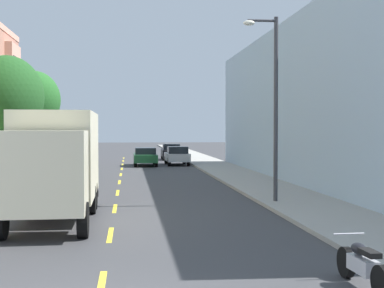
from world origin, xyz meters
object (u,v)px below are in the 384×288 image
(parked_hatchback_charcoal, at_px, (63,158))
(parked_hatchback_silver, at_px, (177,156))
(parked_wagon_white, at_px, (77,151))
(parked_motorcycle, at_px, (363,266))
(parked_wagon_red, at_px, (20,176))
(street_tree_third, at_px, (7,97))
(street_tree_farthest, at_px, (34,100))
(street_lamp, at_px, (272,95))
(delivery_box_truck, at_px, (56,159))
(parked_hatchback_black, at_px, (171,152))
(moving_forest_sedan, at_px, (145,156))

(parked_hatchback_charcoal, xyz_separation_m, parked_hatchback_silver, (8.73, 2.20, 0.00))
(parked_wagon_white, distance_m, parked_motorcycle, 44.01)
(parked_wagon_white, bearing_deg, parked_hatchback_silver, -44.88)
(parked_wagon_red, bearing_deg, street_tree_third, 105.77)
(street_tree_farthest, bearing_deg, parked_hatchback_silver, 12.92)
(street_tree_third, bearing_deg, street_lamp, -44.15)
(parked_hatchback_charcoal, xyz_separation_m, parked_wagon_red, (0.01, -16.54, 0.05))
(street_tree_farthest, relative_size, parked_hatchback_silver, 1.74)
(parked_hatchback_silver, bearing_deg, street_lamp, -86.13)
(street_tree_third, bearing_deg, parked_motorcycle, -64.10)
(delivery_box_truck, relative_size, parked_motorcycle, 3.62)
(parked_motorcycle, bearing_deg, parked_hatchback_black, 90.39)
(parked_wagon_white, bearing_deg, parked_motorcycle, -78.12)
(parked_hatchback_black, distance_m, parked_hatchback_silver, 7.68)
(parked_wagon_red, distance_m, parked_wagon_white, 27.37)
(street_tree_farthest, distance_m, moving_forest_sedan, 9.45)
(street_tree_third, relative_size, parked_wagon_white, 1.47)
(parked_hatchback_black, distance_m, parked_motorcycle, 42.12)
(street_tree_farthest, height_order, parked_wagon_red, street_tree_farthest)
(street_lamp, bearing_deg, parked_wagon_red, 155.36)
(street_lamp, height_order, parked_hatchback_silver, street_lamp)
(moving_forest_sedan, xyz_separation_m, parked_motorcycle, (2.95, -33.89, -0.34))
(delivery_box_truck, height_order, parked_hatchback_silver, delivery_box_truck)
(parked_hatchback_charcoal, xyz_separation_m, moving_forest_sedan, (6.16, 1.65, -0.01))
(parked_wagon_red, xyz_separation_m, parked_wagon_white, (0.04, 27.37, 0.00))
(street_lamp, xyz_separation_m, parked_hatchback_charcoal, (-10.31, 21.26, -3.44))
(street_lamp, relative_size, moving_forest_sedan, 1.56)
(parked_wagon_red, height_order, moving_forest_sedan, parked_wagon_red)
(parked_motorcycle, bearing_deg, moving_forest_sedan, 94.97)
(street_lamp, distance_m, parked_wagon_red, 11.83)
(street_tree_third, xyz_separation_m, parked_wagon_white, (2.09, 20.11, -3.91))
(street_tree_farthest, distance_m, parked_motorcycle, 34.16)
(street_tree_farthest, bearing_deg, street_tree_third, -90.00)
(street_tree_third, distance_m, street_lamp, 17.22)
(street_tree_third, bearing_deg, parked_wagon_red, -74.23)
(parked_wagon_red, distance_m, parked_hatchback_silver, 20.66)
(parked_hatchback_black, distance_m, moving_forest_sedan, 8.65)
(parked_wagon_red, bearing_deg, parked_hatchback_silver, 65.05)
(parked_hatchback_black, bearing_deg, street_tree_third, -119.56)
(parked_hatchback_black, distance_m, parked_wagon_white, 8.82)
(parked_hatchback_charcoal, relative_size, parked_wagon_white, 0.85)
(street_tree_third, height_order, delivery_box_truck, street_tree_third)
(parked_wagon_white, height_order, moving_forest_sedan, parked_wagon_white)
(moving_forest_sedan, bearing_deg, street_tree_third, -126.88)
(street_tree_third, relative_size, street_lamp, 0.99)
(parked_hatchback_silver, bearing_deg, parked_wagon_red, -114.95)
(street_tree_third, height_order, street_tree_farthest, street_tree_farthest)
(parked_hatchback_charcoal, bearing_deg, parked_motorcycle, -74.21)
(street_lamp, bearing_deg, parked_hatchback_silver, 93.87)
(delivery_box_truck, xyz_separation_m, parked_hatchback_silver, (6.17, 26.15, -1.18))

